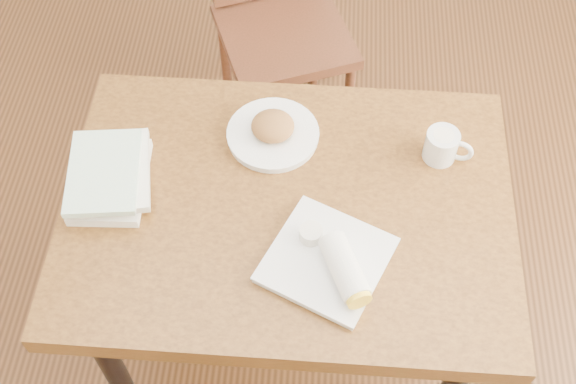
# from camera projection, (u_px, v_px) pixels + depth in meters

# --- Properties ---
(ground) EXTENTS (4.00, 5.00, 0.01)m
(ground) POSITION_uv_depth(u_px,v_px,m) (288.00, 332.00, 2.36)
(ground) COLOR #472814
(ground) RESTS_ON ground
(table) EXTENTS (1.09, 0.79, 0.75)m
(table) POSITION_uv_depth(u_px,v_px,m) (288.00, 224.00, 1.81)
(table) COLOR brown
(table) RESTS_ON ground
(chair_far) EXTENTS (0.54, 0.54, 0.95)m
(chair_far) POSITION_uv_depth(u_px,v_px,m) (277.00, 3.00, 2.45)
(chair_far) COLOR #492114
(chair_far) RESTS_ON ground
(plate_scone) EXTENTS (0.24, 0.24, 0.08)m
(plate_scone) POSITION_uv_depth(u_px,v_px,m) (273.00, 132.00, 1.83)
(plate_scone) COLOR white
(plate_scone) RESTS_ON table
(coffee_mug) EXTENTS (0.12, 0.08, 0.08)m
(coffee_mug) POSITION_uv_depth(u_px,v_px,m) (443.00, 146.00, 1.78)
(coffee_mug) COLOR white
(coffee_mug) RESTS_ON table
(plate_burrito) EXTENTS (0.34, 0.34, 0.09)m
(plate_burrito) POSITION_uv_depth(u_px,v_px,m) (332.00, 262.00, 1.62)
(plate_burrito) COLOR white
(plate_burrito) RESTS_ON table
(book_stack) EXTENTS (0.22, 0.28, 0.07)m
(book_stack) POSITION_uv_depth(u_px,v_px,m) (110.00, 176.00, 1.74)
(book_stack) COLOR white
(book_stack) RESTS_ON table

